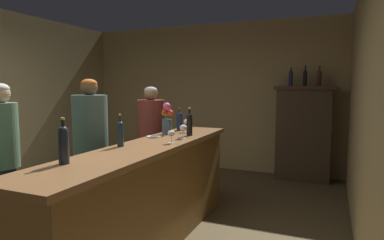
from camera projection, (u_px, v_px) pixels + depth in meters
wall_back at (210, 97)px, 6.47m from camera, size 5.01×0.12×2.73m
wall_right at (382, 116)px, 2.27m from camera, size 0.12×7.05×2.73m
bar_counter at (148, 196)px, 3.23m from camera, size 0.59×2.99×1.01m
display_cabinet at (303, 131)px, 5.57m from camera, size 0.94×0.42×1.57m
wine_bottle_rose at (180, 120)px, 4.23m from camera, size 0.08×0.08×0.28m
wine_bottle_chardonnay at (63, 143)px, 2.40m from camera, size 0.08×0.08×0.33m
wine_bottle_malbec at (189, 123)px, 3.78m from camera, size 0.07×0.07×0.32m
wine_bottle_riesling at (120, 132)px, 3.09m from camera, size 0.06×0.06×0.30m
wine_glass_front at (183, 129)px, 3.58m from camera, size 0.08×0.08×0.15m
wine_glass_mid at (187, 123)px, 4.08m from camera, size 0.08×0.08×0.16m
wine_glass_rear at (171, 134)px, 3.28m from camera, size 0.07×0.07×0.13m
flower_arrangement at (167, 119)px, 3.90m from camera, size 0.16×0.14×0.37m
cheese_plate at (154, 137)px, 3.68m from camera, size 0.16×0.16×0.01m
display_bottle_left at (291, 77)px, 5.57m from camera, size 0.07×0.07×0.32m
display_bottle_midleft at (305, 77)px, 5.48m from camera, size 0.06×0.06×0.33m
display_bottle_center at (319, 77)px, 5.39m from camera, size 0.08×0.08×0.32m
patron_tall at (151, 138)px, 4.68m from camera, size 0.39×0.39×1.56m
patron_near_entrance at (91, 152)px, 3.45m from camera, size 0.35×0.35×1.64m
patron_by_cabinet at (3, 157)px, 3.19m from camera, size 0.30×0.30×1.60m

